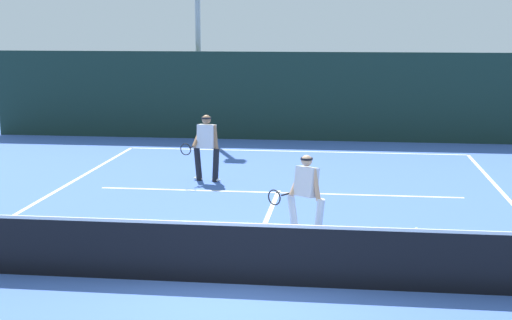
{
  "coord_description": "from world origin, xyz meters",
  "views": [
    {
      "loc": [
        1.55,
        -10.56,
        3.91
      ],
      "look_at": [
        -0.36,
        4.96,
        1.0
      ],
      "focal_mm": 51.61,
      "sensor_mm": 36.0,
      "label": 1
    }
  ],
  "objects": [
    {
      "name": "ground_plane",
      "position": [
        0.0,
        0.0,
        0.0
      ],
      "size": [
        80.0,
        80.0,
        0.0
      ],
      "primitive_type": "plane",
      "color": "#4165BA"
    },
    {
      "name": "court_line_baseline_far",
      "position": [
        0.0,
        11.89,
        0.0
      ],
      "size": [
        10.46,
        0.1,
        0.01
      ],
      "primitive_type": "cube",
      "color": "white",
      "rests_on": "ground_plane"
    },
    {
      "name": "court_line_service",
      "position": [
        0.0,
        6.19,
        0.0
      ],
      "size": [
        8.53,
        0.1,
        0.01
      ],
      "primitive_type": "cube",
      "color": "white",
      "rests_on": "ground_plane"
    },
    {
      "name": "court_line_centre",
      "position": [
        0.0,
        3.2,
        0.0
      ],
      "size": [
        0.1,
        6.4,
        0.01
      ],
      "primitive_type": "cube",
      "color": "white",
      "rests_on": "ground_plane"
    },
    {
      "name": "tennis_net",
      "position": [
        0.0,
        0.0,
        0.5
      ],
      "size": [
        11.46,
        0.09,
        1.08
      ],
      "color": "#1E4723",
      "rests_on": "ground_plane"
    },
    {
      "name": "player_near",
      "position": [
        0.84,
        2.64,
        0.85
      ],
      "size": [
        1.07,
        0.75,
        1.56
      ],
      "rotation": [
        0.0,
        0.0,
        2.55
      ],
      "color": "silver",
      "rests_on": "ground_plane"
    },
    {
      "name": "player_far",
      "position": [
        -1.9,
        7.27,
        0.93
      ],
      "size": [
        0.95,
        0.89,
        1.68
      ],
      "rotation": [
        0.0,
        0.0,
        2.9
      ],
      "color": "black",
      "rests_on": "ground_plane"
    },
    {
      "name": "tennis_ball",
      "position": [
        2.94,
        3.32,
        0.03
      ],
      "size": [
        0.07,
        0.07,
        0.07
      ],
      "primitive_type": "sphere",
      "color": "#D1E033",
      "rests_on": "ground_plane"
    },
    {
      "name": "back_fence_windscreen",
      "position": [
        0.0,
        14.15,
        1.49
      ],
      "size": [
        21.38,
        0.12,
        2.98
      ],
      "primitive_type": "cube",
      "color": "#172D27",
      "rests_on": "ground_plane"
    }
  ]
}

